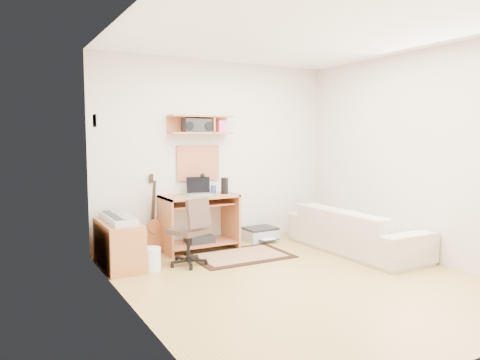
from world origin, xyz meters
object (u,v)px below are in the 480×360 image
cabinet (118,244)px  sofa (356,222)px  printer (260,234)px  desk (199,222)px  task_chair (188,231)px

cabinet → sofa: (2.96, -0.82, 0.12)m
cabinet → printer: cabinet is taller
cabinet → printer: size_ratio=1.87×
printer → desk: bearing=-177.9°
desk → cabinet: 1.21m
desk → sofa: sofa is taller
task_chair → cabinet: task_chair is taller
task_chair → printer: size_ratio=1.72×
printer → cabinet: bearing=-172.2°
sofa → task_chair: bearing=77.6°
desk → cabinet: bearing=-166.0°
task_chair → printer: (1.44, 0.69, -0.33)m
desk → printer: (1.02, 0.06, -0.29)m
desk → cabinet: size_ratio=1.11×
desk → printer: desk is taller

